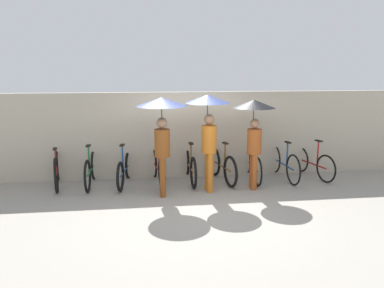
{
  "coord_description": "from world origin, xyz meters",
  "views": [
    {
      "loc": [
        -1.01,
        -7.12,
        2.69
      ],
      "look_at": [
        0.0,
        0.99,
        1.0
      ],
      "focal_mm": 35.0,
      "sensor_mm": 36.0,
      "label": 1
    }
  ],
  "objects": [
    {
      "name": "parked_bicycle_7",
      "position": [
        2.29,
        1.38,
        0.39
      ],
      "size": [
        0.44,
        1.82,
        1.09
      ],
      "rotation": [
        0.0,
        0.0,
        1.64
      ],
      "color": "black",
      "rests_on": "ground"
    },
    {
      "name": "pedestrian_trailing",
      "position": [
        1.35,
        0.79,
        1.54
      ],
      "size": [
        0.94,
        0.94,
        1.99
      ],
      "rotation": [
        0.0,
        0.0,
        -0.04
      ],
      "color": "#9E4C1E",
      "rests_on": "ground"
    },
    {
      "name": "parked_bicycle_0",
      "position": [
        -3.06,
        1.45,
        0.4
      ],
      "size": [
        0.5,
        1.72,
        1.0
      ],
      "rotation": [
        0.0,
        0.0,
        1.76
      ],
      "color": "black",
      "rests_on": "ground"
    },
    {
      "name": "parked_bicycle_2",
      "position": [
        -1.53,
        1.37,
        0.35
      ],
      "size": [
        0.44,
        1.67,
        0.99
      ],
      "rotation": [
        0.0,
        0.0,
        1.44
      ],
      "color": "black",
      "rests_on": "ground"
    },
    {
      "name": "parked_bicycle_5",
      "position": [
        0.76,
        1.36,
        0.38
      ],
      "size": [
        0.51,
        1.71,
        1.07
      ],
      "rotation": [
        0.0,
        0.0,
        1.76
      ],
      "color": "black",
      "rests_on": "ground"
    },
    {
      "name": "parked_bicycle_3",
      "position": [
        -0.77,
        1.36,
        0.38
      ],
      "size": [
        0.44,
        1.78,
        1.09
      ],
      "rotation": [
        0.0,
        0.0,
        1.71
      ],
      "color": "black",
      "rests_on": "ground"
    },
    {
      "name": "parked_bicycle_1",
      "position": [
        -2.29,
        1.39,
        0.38
      ],
      "size": [
        0.44,
        1.69,
        1.05
      ],
      "rotation": [
        0.0,
        0.0,
        1.56
      ],
      "color": "black",
      "rests_on": "ground"
    },
    {
      "name": "pedestrian_center",
      "position": [
        0.32,
        0.74,
        1.64
      ],
      "size": [
        0.97,
        0.97,
        2.11
      ],
      "rotation": [
        0.0,
        0.0,
        0.13
      ],
      "color": "#C66B1E",
      "rests_on": "ground"
    },
    {
      "name": "parked_bicycle_6",
      "position": [
        1.53,
        1.42,
        0.36
      ],
      "size": [
        0.44,
        1.74,
        0.97
      ],
      "rotation": [
        0.0,
        0.0,
        1.53
      ],
      "color": "black",
      "rests_on": "ground"
    },
    {
      "name": "parked_bicycle_4",
      "position": [
        -0.0,
        1.43,
        0.38
      ],
      "size": [
        0.44,
        1.81,
        1.11
      ],
      "rotation": [
        0.0,
        0.0,
        1.61
      ],
      "color": "black",
      "rests_on": "ground"
    },
    {
      "name": "pedestrian_leading",
      "position": [
        -0.68,
        0.58,
        1.66
      ],
      "size": [
        1.07,
        1.07,
        2.07
      ],
      "rotation": [
        0.0,
        0.0,
        -0.05
      ],
      "color": "brown",
      "rests_on": "ground"
    },
    {
      "name": "ground_plane",
      "position": [
        0.0,
        0.0,
        0.0
      ],
      "size": [
        30.0,
        30.0,
        0.0
      ],
      "primitive_type": "plane",
      "color": "gray"
    },
    {
      "name": "parked_bicycle_8",
      "position": [
        3.06,
        1.42,
        0.36
      ],
      "size": [
        0.56,
        1.62,
        1.1
      ],
      "rotation": [
        0.0,
        0.0,
        1.82
      ],
      "color": "black",
      "rests_on": "ground"
    },
    {
      "name": "back_wall",
      "position": [
        0.0,
        1.85,
        1.05
      ],
      "size": [
        14.12,
        0.12,
        2.1
      ],
      "color": "#B2A893",
      "rests_on": "ground"
    }
  ]
}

